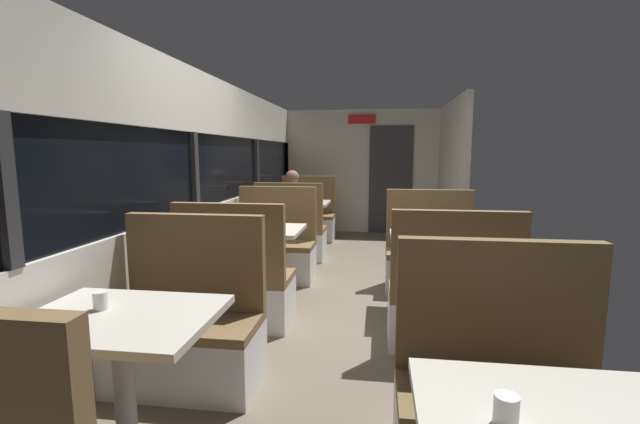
# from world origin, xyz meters

# --- Properties ---
(ground_plane) EXTENTS (3.30, 9.20, 0.02)m
(ground_plane) POSITION_xyz_m (0.00, 0.00, -0.01)
(ground_plane) COLOR #665B4C
(carriage_window_panel_left) EXTENTS (0.09, 8.48, 2.30)m
(carriage_window_panel_left) POSITION_xyz_m (-1.45, 0.00, 1.11)
(carriage_window_panel_left) COLOR beige
(carriage_window_panel_left) RESTS_ON ground_plane
(carriage_end_bulkhead) EXTENTS (2.90, 0.11, 2.30)m
(carriage_end_bulkhead) POSITION_xyz_m (0.06, 4.19, 1.14)
(carriage_end_bulkhead) COLOR beige
(carriage_end_bulkhead) RESTS_ON ground_plane
(carriage_aisle_panel_right) EXTENTS (0.08, 2.40, 2.30)m
(carriage_aisle_panel_right) POSITION_xyz_m (1.45, 3.00, 1.15)
(carriage_aisle_panel_right) COLOR beige
(carriage_aisle_panel_right) RESTS_ON ground_plane
(dining_table_near_window) EXTENTS (0.90, 0.70, 0.74)m
(dining_table_near_window) POSITION_xyz_m (-0.89, -2.09, 0.64)
(dining_table_near_window) COLOR #9E9EA3
(dining_table_near_window) RESTS_ON ground_plane
(bench_near_window_facing_entry) EXTENTS (0.95, 0.50, 1.10)m
(bench_near_window_facing_entry) POSITION_xyz_m (-0.89, -1.39, 0.33)
(bench_near_window_facing_entry) COLOR silver
(bench_near_window_facing_entry) RESTS_ON ground_plane
(dining_table_mid_window) EXTENTS (0.90, 0.70, 0.74)m
(dining_table_mid_window) POSITION_xyz_m (-0.89, 0.28, 0.64)
(dining_table_mid_window) COLOR #9E9EA3
(dining_table_mid_window) RESTS_ON ground_plane
(bench_mid_window_facing_end) EXTENTS (0.95, 0.50, 1.10)m
(bench_mid_window_facing_end) POSITION_xyz_m (-0.89, -0.42, 0.33)
(bench_mid_window_facing_end) COLOR silver
(bench_mid_window_facing_end) RESTS_ON ground_plane
(bench_mid_window_facing_entry) EXTENTS (0.95, 0.50, 1.10)m
(bench_mid_window_facing_entry) POSITION_xyz_m (-0.89, 0.98, 0.33)
(bench_mid_window_facing_entry) COLOR silver
(bench_mid_window_facing_entry) RESTS_ON ground_plane
(dining_table_far_window) EXTENTS (0.90, 0.70, 0.74)m
(dining_table_far_window) POSITION_xyz_m (-0.89, 2.64, 0.64)
(dining_table_far_window) COLOR #9E9EA3
(dining_table_far_window) RESTS_ON ground_plane
(bench_far_window_facing_end) EXTENTS (0.95, 0.50, 1.10)m
(bench_far_window_facing_end) POSITION_xyz_m (-0.89, 1.94, 0.33)
(bench_far_window_facing_end) COLOR silver
(bench_far_window_facing_end) RESTS_ON ground_plane
(bench_far_window_facing_entry) EXTENTS (0.95, 0.50, 1.10)m
(bench_far_window_facing_entry) POSITION_xyz_m (-0.89, 3.34, 0.33)
(bench_far_window_facing_entry) COLOR silver
(bench_far_window_facing_entry) RESTS_ON ground_plane
(bench_front_aisle_facing_entry) EXTENTS (0.95, 0.50, 1.10)m
(bench_front_aisle_facing_entry) POSITION_xyz_m (0.89, -1.99, 0.33)
(bench_front_aisle_facing_entry) COLOR silver
(bench_front_aisle_facing_entry) RESTS_ON ground_plane
(dining_table_rear_aisle) EXTENTS (0.90, 0.70, 0.74)m
(dining_table_rear_aisle) POSITION_xyz_m (0.89, 0.08, 0.64)
(dining_table_rear_aisle) COLOR #9E9EA3
(dining_table_rear_aisle) RESTS_ON ground_plane
(bench_rear_aisle_facing_end) EXTENTS (0.95, 0.50, 1.10)m
(bench_rear_aisle_facing_end) POSITION_xyz_m (0.89, -0.62, 0.33)
(bench_rear_aisle_facing_end) COLOR silver
(bench_rear_aisle_facing_end) RESTS_ON ground_plane
(bench_rear_aisle_facing_entry) EXTENTS (0.95, 0.50, 1.10)m
(bench_rear_aisle_facing_entry) POSITION_xyz_m (0.89, 0.78, 0.33)
(bench_rear_aisle_facing_entry) COLOR silver
(bench_rear_aisle_facing_entry) RESTS_ON ground_plane
(seated_passenger) EXTENTS (0.47, 0.55, 1.26)m
(seated_passenger) POSITION_xyz_m (-0.89, 2.02, 0.54)
(seated_passenger) COLOR #26262D
(seated_passenger) RESTS_ON ground_plane
(coffee_cup_primary) EXTENTS (0.07, 0.07, 0.09)m
(coffee_cup_primary) POSITION_xyz_m (-1.03, -2.04, 0.79)
(coffee_cup_primary) COLOR white
(coffee_cup_primary) RESTS_ON dining_table_near_window
(coffee_cup_secondary) EXTENTS (0.07, 0.07, 0.09)m
(coffee_cup_secondary) POSITION_xyz_m (0.69, -2.71, 0.79)
(coffee_cup_secondary) COLOR white
(coffee_cup_secondary) RESTS_ON dining_table_front_aisle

